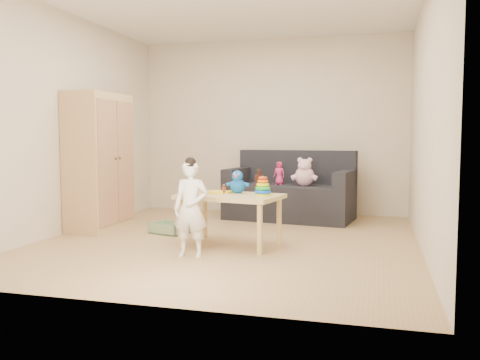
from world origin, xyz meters
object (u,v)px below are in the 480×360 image
(wardrobe, at_px, (99,162))
(sofa, at_px, (289,202))
(play_table, at_px, (230,220))
(toddler, at_px, (191,210))

(wardrobe, bearing_deg, sofa, 32.13)
(wardrobe, xyz_separation_m, sofa, (2.15, 1.35, -0.59))
(sofa, bearing_deg, play_table, -91.49)
(sofa, bearing_deg, toddler, -94.47)
(play_table, xyz_separation_m, toddler, (-0.22, -0.56, 0.18))
(wardrobe, bearing_deg, play_table, -16.39)
(toddler, bearing_deg, sofa, 73.22)
(wardrobe, height_order, sofa, wardrobe)
(sofa, height_order, toddler, toddler)
(sofa, relative_size, play_table, 1.67)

